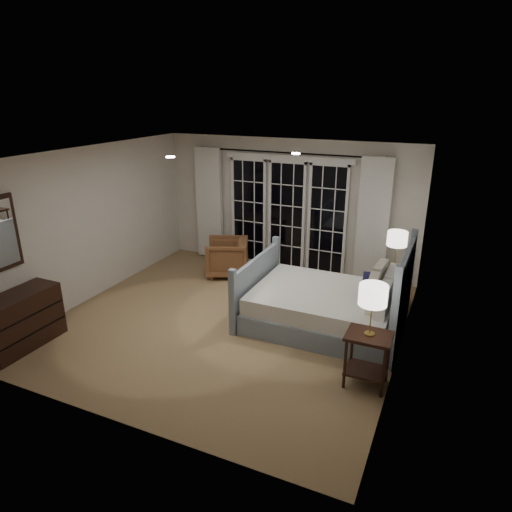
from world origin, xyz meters
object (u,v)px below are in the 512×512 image
at_px(bed, 328,306).
at_px(lamp_right, 397,239).
at_px(armchair, 227,257).
at_px(nightstand_left, 368,352).
at_px(lamp_left, 373,295).
at_px(dresser, 20,320).
at_px(nightstand_right, 393,281).

height_order(bed, lamp_right, bed).
relative_size(lamp_right, armchair, 0.79).
bearing_deg(armchair, nightstand_left, 29.10).
xyz_separation_m(nightstand_left, lamp_right, (-0.06, 2.32, 0.69)).
bearing_deg(lamp_left, bed, 123.86).
bearing_deg(armchair, lamp_left, 29.10).
distance_m(nightstand_left, dresser, 4.58).
height_order(nightstand_left, lamp_right, lamp_right).
height_order(nightstand_left, lamp_left, lamp_left).
bearing_deg(dresser, lamp_left, 13.11).
distance_m(nightstand_left, armchair, 3.93).
bearing_deg(bed, nightstand_right, 55.42).
bearing_deg(nightstand_right, lamp_left, -88.53).
bearing_deg(armchair, dresser, -44.72).
relative_size(nightstand_left, armchair, 0.88).
bearing_deg(nightstand_right, armchair, 178.51).
height_order(nightstand_right, armchair, armchair).
xyz_separation_m(lamp_right, armchair, (-3.05, 0.08, -0.79)).
height_order(nightstand_left, dresser, dresser).
bearing_deg(bed, armchair, 152.75).
bearing_deg(lamp_left, nightstand_right, 91.47).
relative_size(nightstand_right, dresser, 0.60).
height_order(nightstand_right, lamp_left, lamp_left).
bearing_deg(nightstand_right, lamp_right, 0.00).
distance_m(nightstand_left, nightstand_right, 2.32).
bearing_deg(lamp_right, armchair, 178.51).
xyz_separation_m(lamp_left, dresser, (-4.46, -1.04, -0.79)).
bearing_deg(bed, nightstand_left, -56.14).
xyz_separation_m(bed, lamp_right, (0.76, 1.10, 0.81)).
height_order(nightstand_left, armchair, armchair).
xyz_separation_m(lamp_right, dresser, (-4.40, -3.36, -0.75)).
xyz_separation_m(lamp_left, lamp_right, (-0.06, 2.32, -0.03)).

